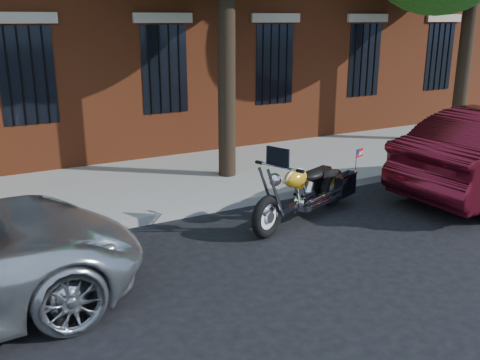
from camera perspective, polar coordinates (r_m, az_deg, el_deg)
ground at (r=8.81m, az=4.44°, el=-5.44°), size 120.00×120.00×0.00m
curb at (r=9.89m, az=0.10°, el=-2.40°), size 40.00×0.16×0.15m
sidewalk at (r=11.49m, az=-4.41°, el=0.32°), size 40.00×3.60×0.15m
motorcycle at (r=9.24m, az=7.22°, el=-1.28°), size 2.76×1.41×1.42m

